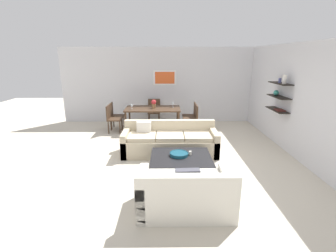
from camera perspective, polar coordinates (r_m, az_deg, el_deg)
ground_plane at (r=5.99m, az=0.63°, el=-7.44°), size 18.00×18.00×0.00m
back_wall_unit at (r=9.10m, az=2.08°, el=9.43°), size 8.40×0.09×2.70m
right_wall_shelf_unit at (r=6.95m, az=26.52°, el=5.76°), size 0.34×8.20×2.70m
sofa_beige at (r=6.20m, az=0.37°, el=-3.73°), size 2.34×0.90×0.78m
loveseat_white at (r=4.01m, az=4.04°, el=-15.40°), size 1.48×0.90×0.78m
coffee_table at (r=5.18m, az=3.02°, el=-9.07°), size 1.25×1.07×0.38m
decorative_bowl at (r=5.14m, az=2.57°, el=-6.51°), size 0.39×0.39×0.07m
candle_jar at (r=5.19m, az=5.18°, el=-6.26°), size 0.06×0.06×0.08m
dining_table at (r=8.05m, az=-3.56°, el=3.72°), size 1.78×0.98×0.75m
dining_chair_right_near at (r=7.91m, az=5.82°, el=2.13°), size 0.44×0.44×0.88m
dining_chair_left_far at (r=8.47m, az=-12.28°, el=2.76°), size 0.44×0.44×0.88m
dining_chair_left_near at (r=8.05m, az=-12.89°, el=2.05°), size 0.44×0.44×0.88m
dining_chair_head at (r=8.96m, az=-3.26°, el=3.81°), size 0.44×0.44×0.88m
dining_chair_right_far at (r=8.34m, az=5.49°, el=2.85°), size 0.44×0.44×0.88m
wine_glass_right_far at (r=8.12m, az=1.18°, el=5.18°), size 0.07×0.07×0.17m
wine_glass_left_near at (r=7.96m, az=-8.44°, el=4.71°), size 0.08×0.08×0.15m
wine_glass_head at (r=8.43m, az=-3.44°, el=5.60°), size 0.07×0.07×0.17m
centerpiece_vase at (r=8.00m, az=-3.35°, el=5.24°), size 0.16×0.16×0.28m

